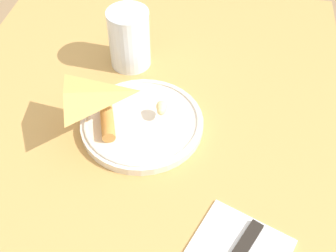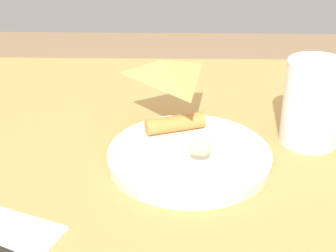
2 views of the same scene
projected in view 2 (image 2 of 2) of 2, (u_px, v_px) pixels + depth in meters
The scene contains 3 objects.
dining_table at pixel (162, 224), 0.79m from camera, with size 1.09×0.80×0.78m.
plate_pizza at pixel (189, 152), 0.72m from camera, with size 0.23×0.23×0.05m.
milk_glass at pixel (312, 107), 0.75m from camera, with size 0.09×0.09×0.13m.
Camera 2 is at (-0.02, 0.62, 1.16)m, focal length 55.00 mm.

